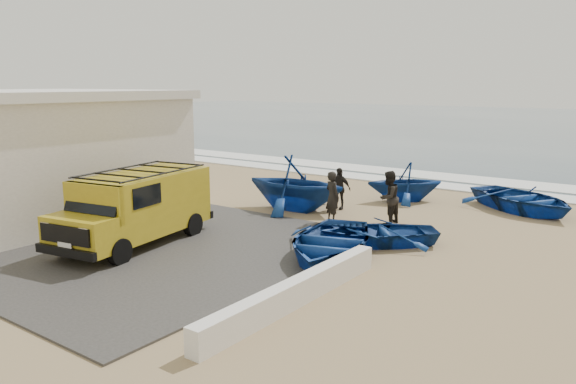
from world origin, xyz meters
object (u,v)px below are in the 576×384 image
Objects in this scene: van at (137,205)px; fisherman_front at (332,197)px; boat_mid_left at (295,183)px; boat_far_right at (522,199)px; boat_near_right at (378,232)px; building at (18,153)px; parapet at (296,292)px; fisherman_middle at (388,198)px; fisherman_back at (339,188)px; boat_far_left at (405,182)px; boat_near_left at (329,242)px.

van is 3.05× the size of fisherman_front.
van is 6.32m from boat_mid_left.
boat_near_right is at bearing -165.25° from boat_far_right.
building is 12.68m from parapet.
parapet is 3.41× the size of fisherman_middle.
boat_near_right reaches higher than parapet.
van is at bearing -115.18° from fisherman_back.
boat_far_right is 6.60m from fisherman_back.
building reaches higher than boat_far_left.
boat_near_left is 0.97× the size of boat_far_right.
boat_mid_left is 0.88× the size of boat_far_right.
boat_near_left is 8.04m from boat_far_left.
boat_far_left is (2.55, 3.80, -0.23)m from boat_mid_left.
boat_mid_left is at bearing 116.46° from boat_near_left.
boat_far_left is 4.57m from fisherman_front.
boat_near_left is at bearing -31.04° from boat_far_left.
van is 2.96× the size of fisherman_middle.
boat_far_left is at bearing -73.54° from fisherman_front.
building is at bearing 53.12° from fisherman_front.
boat_near_left is 1.98m from boat_near_right.
building reaches higher than fisherman_front.
fisherman_middle is at bearing -92.80° from boat_mid_left.
boat_far_left is at bearing 134.82° from boat_far_right.
boat_far_right is at bearing 123.69° from boat_near_right.
van is (6.24, -0.00, -1.02)m from building.
building is at bearing 125.50° from boat_mid_left.
boat_near_right is 2.17× the size of fisherman_back.
van is at bearing 83.13° from fisherman_front.
boat_far_left is 1.71× the size of fisherman_front.
boat_near_left is at bearing -51.49° from boat_near_right.
building is at bearing 160.68° from boat_far_right.
boat_mid_left is at bearing 125.71° from parapet.
parapet is at bearing -88.04° from boat_near_left.
fisherman_back is at bearing 63.07° from van.
boat_far_left is (-1.95, 5.97, 0.42)m from boat_near_right.
fisherman_middle is at bearing 76.95° from boat_near_left.
boat_far_right is 7.18m from fisherman_front.
building is at bearing -54.10° from fisherman_middle.
boat_far_right is at bearing 60.31° from boat_far_left.
parapet is 11.36m from boat_far_left.
boat_far_right is at bearing 82.70° from parapet.
van is (-6.26, 1.00, 0.87)m from parapet.
fisherman_back is (-1.34, -2.72, -0.00)m from boat_far_left.
boat_mid_left is at bearing 157.70° from boat_far_right.
boat_far_left is at bearing -38.79° from boat_mid_left.
parapet is at bearing -154.54° from boat_far_right.
building is 6.32m from van.
boat_far_right is (6.72, 4.70, -0.55)m from boat_mid_left.
boat_near_left is 1.09× the size of boat_mid_left.
parapet is at bearing -30.41° from boat_near_right.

